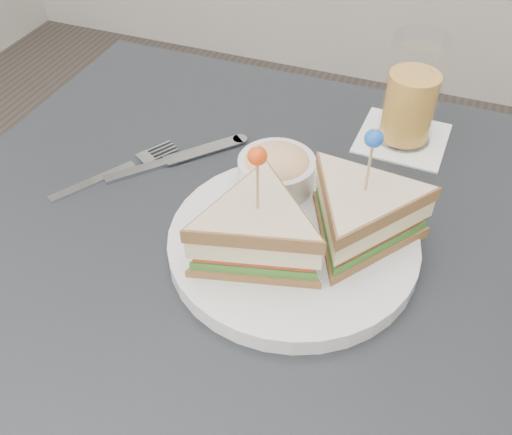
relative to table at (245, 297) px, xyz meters
The scene contains 5 objects.
table is the anchor object (origin of this frame).
plate_meal 0.14m from the table, 25.65° to the left, with size 0.34×0.34×0.16m.
cutlery_fork 0.23m from the table, 158.53° to the left, with size 0.11×0.16×0.01m.
cutlery_knife 0.21m from the table, 141.66° to the left, with size 0.15×0.16×0.01m.
drink_set 0.34m from the table, 66.13° to the left, with size 0.12×0.12×0.15m.
Camera 1 is at (0.17, -0.40, 1.21)m, focal length 40.00 mm.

